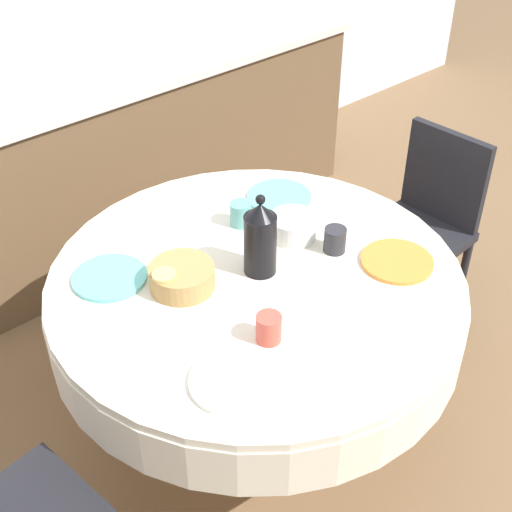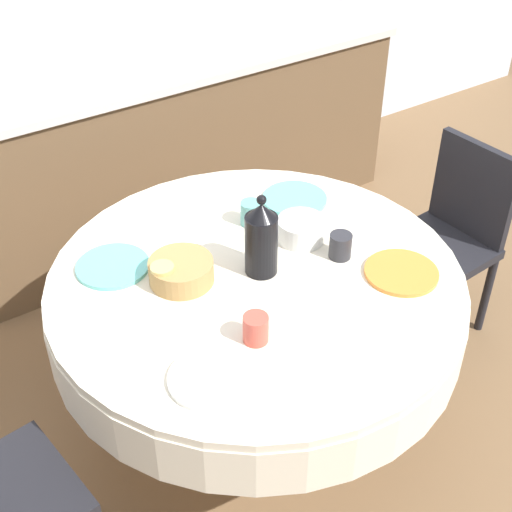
# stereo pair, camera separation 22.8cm
# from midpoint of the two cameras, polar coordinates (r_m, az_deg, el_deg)

# --- Properties ---
(ground_plane) EXTENTS (12.00, 12.00, 0.00)m
(ground_plane) POSITION_cam_midpoint_polar(r_m,az_deg,el_deg) (2.86, 2.35, -13.40)
(ground_plane) COLOR brown
(kitchen_counter) EXTENTS (3.24, 0.64, 0.92)m
(kitchen_counter) POSITION_cam_midpoint_polar(r_m,az_deg,el_deg) (3.54, -11.19, 6.93)
(kitchen_counter) COLOR brown
(kitchen_counter) RESTS_ON ground_plane
(dining_table) EXTENTS (1.38, 1.38, 0.75)m
(dining_table) POSITION_cam_midpoint_polar(r_m,az_deg,el_deg) (2.41, 2.72, -3.93)
(dining_table) COLOR tan
(dining_table) RESTS_ON ground_plane
(chair_left) EXTENTS (0.43, 0.43, 0.85)m
(chair_left) POSITION_cam_midpoint_polar(r_m,az_deg,el_deg) (3.13, 17.26, 1.78)
(chair_left) COLOR black
(chair_left) RESTS_ON ground_plane
(plate_near_left) EXTENTS (0.24, 0.24, 0.01)m
(plate_near_left) POSITION_cam_midpoint_polar(r_m,az_deg,el_deg) (1.99, -0.27, -9.89)
(plate_near_left) COLOR white
(plate_near_left) RESTS_ON dining_table
(cup_near_left) EXTENTS (0.08, 0.08, 0.09)m
(cup_near_left) POSITION_cam_midpoint_polar(r_m,az_deg,el_deg) (2.07, 3.14, -5.96)
(cup_near_left) COLOR #CC4C3D
(cup_near_left) RESTS_ON dining_table
(plate_near_right) EXTENTS (0.24, 0.24, 0.01)m
(plate_near_right) POSITION_cam_midpoint_polar(r_m,az_deg,el_deg) (2.40, 14.24, -1.39)
(plate_near_right) COLOR orange
(plate_near_right) RESTS_ON dining_table
(cup_near_right) EXTENTS (0.08, 0.08, 0.09)m
(cup_near_right) POSITION_cam_midpoint_polar(r_m,az_deg,el_deg) (2.42, 9.46, 0.71)
(cup_near_right) COLOR #28282D
(cup_near_right) RESTS_ON dining_table
(plate_far_left) EXTENTS (0.24, 0.24, 0.01)m
(plate_far_left) POSITION_cam_midpoint_polar(r_m,az_deg,el_deg) (2.38, -8.72, -0.92)
(plate_far_left) COLOR #60BCB7
(plate_far_left) RESTS_ON dining_table
(cup_far_left) EXTENTS (0.08, 0.08, 0.09)m
(cup_far_left) POSITION_cam_midpoint_polar(r_m,az_deg,el_deg) (2.26, -4.60, -1.82)
(cup_far_left) COLOR #DBB766
(cup_far_left) RESTS_ON dining_table
(plate_far_right) EXTENTS (0.24, 0.24, 0.01)m
(plate_far_right) POSITION_cam_midpoint_polar(r_m,az_deg,el_deg) (2.70, 5.54, 4.50)
(plate_far_right) COLOR #60BCB7
(plate_far_right) RESTS_ON dining_table
(cup_far_right) EXTENTS (0.08, 0.08, 0.09)m
(cup_far_right) POSITION_cam_midpoint_polar(r_m,az_deg,el_deg) (2.55, 2.16, 3.36)
(cup_far_right) COLOR #5BA39E
(cup_far_right) RESTS_ON dining_table
(coffee_carafe) EXTENTS (0.11, 0.11, 0.29)m
(coffee_carafe) POSITION_cam_midpoint_polar(r_m,az_deg,el_deg) (2.27, 3.30, 1.25)
(coffee_carafe) COLOR black
(coffee_carafe) RESTS_ON dining_table
(bread_basket) EXTENTS (0.21, 0.21, 0.08)m
(bread_basket) POSITION_cam_midpoint_polar(r_m,az_deg,el_deg) (2.29, -3.18, -1.33)
(bread_basket) COLOR #AD844C
(bread_basket) RESTS_ON dining_table
(fruit_bowl) EXTENTS (0.17, 0.17, 0.08)m
(fruit_bowl) POSITION_cam_midpoint_polar(r_m,az_deg,el_deg) (2.48, 6.26, 2.03)
(fruit_bowl) COLOR silver
(fruit_bowl) RESTS_ON dining_table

